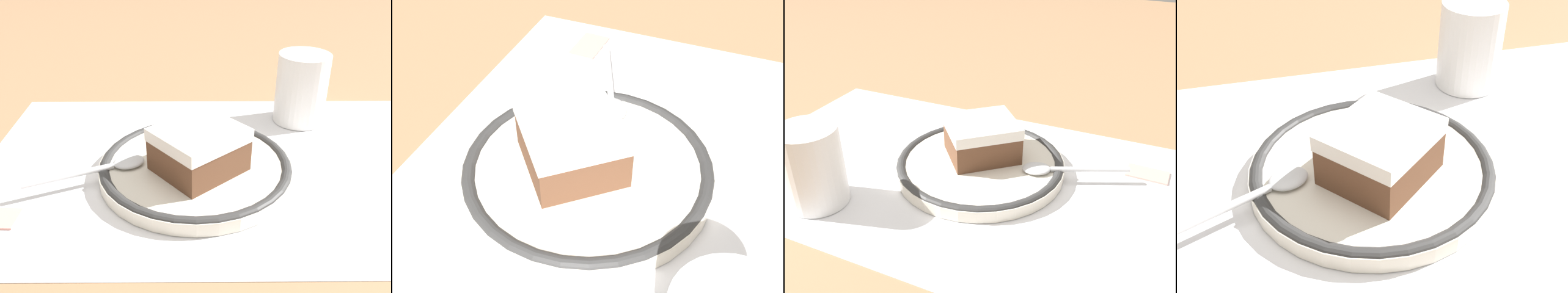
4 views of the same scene
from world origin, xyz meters
The scene contains 6 objects.
ground_plane centered at (0.00, 0.00, 0.00)m, with size 2.40×2.40×0.00m, color #9E7551.
placemat centered at (0.00, 0.00, 0.00)m, with size 0.56×0.35×0.00m, color white.
plate centered at (-0.04, -0.02, 0.01)m, with size 0.21×0.21×0.02m.
cake_slice centered at (-0.03, -0.03, 0.04)m, with size 0.11×0.11×0.05m.
spoon centered at (-0.13, -0.03, 0.02)m, with size 0.12×0.07×0.01m.
cup centered at (0.10, 0.11, 0.04)m, with size 0.07×0.07×0.09m.
Camera 1 is at (-0.04, -0.42, 0.27)m, focal length 40.08 mm.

